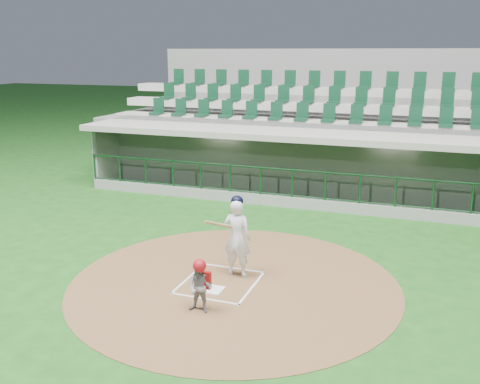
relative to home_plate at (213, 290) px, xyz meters
The scene contains 8 objects.
ground 0.70m from the home_plate, 90.00° to the left, with size 120.00×120.00×0.00m, color #174C15.
dirt_circle 0.58m from the home_plate, 59.04° to the left, with size 7.20×7.20×0.01m, color brown.
home_plate is the anchor object (origin of this frame).
batter_box_chalk 0.40m from the home_plate, 90.00° to the left, with size 1.55×1.80×0.01m.
dugout_structure 8.58m from the home_plate, 89.64° to the left, with size 16.40×3.70×3.00m.
seating_deck 11.69m from the home_plate, 90.00° to the left, with size 17.00×6.72×5.15m.
batter 1.32m from the home_plate, 77.14° to the left, with size 0.88×0.88×1.87m.
catcher 1.12m from the home_plate, 81.24° to the right, with size 0.49×0.39×1.09m.
Camera 1 is at (4.10, -10.33, 4.92)m, focal length 40.00 mm.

